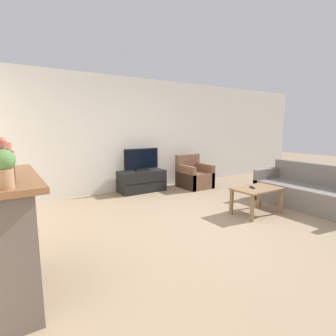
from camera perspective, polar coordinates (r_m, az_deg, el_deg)
name	(u,v)px	position (r m, az deg, el deg)	size (l,w,h in m)	color
ground_plane	(212,224)	(4.37, 9.47, -11.91)	(24.00, 24.00, 0.00)	#89755B
wall_back	(133,135)	(6.48, -7.54, 7.16)	(12.00, 0.06, 2.70)	beige
fireplace	(8,236)	(2.85, -31.41, -12.49)	(0.50, 1.38, 1.13)	#564C47
mantel_vase_left	(4,166)	(2.28, -32.09, 0.30)	(0.14, 0.14, 0.30)	#512D23
mantel_vase_centre_left	(3,159)	(2.59, -32.26, 1.66)	(0.14, 0.14, 0.34)	#994C3D
mantel_vase_right	(3,159)	(3.11, -32.34, 1.74)	(0.11, 0.11, 0.24)	#385670
mantel_clock	(4,165)	(2.84, -32.18, 0.49)	(0.08, 0.11, 0.15)	brown
potted_plant	(4,166)	(2.11, -32.05, 0.30)	(0.15, 0.15, 0.28)	#936B4C
tv_stand	(142,181)	(6.34, -5.74, -2.84)	(1.10, 0.52, 0.51)	black
tv	(141,160)	(6.25, -5.80, 1.65)	(0.89, 0.18, 0.53)	black
armchair	(194,177)	(6.78, 5.64, -1.87)	(0.70, 0.76, 0.83)	brown
coffee_table	(257,192)	(4.94, 18.76, -4.95)	(0.85, 0.54, 0.47)	brown
remote	(252,187)	(4.89, 17.86, -4.03)	(0.11, 0.15, 0.02)	black
couch	(309,193)	(5.82, 28.43, -4.75)	(0.89, 1.93, 0.82)	#66605B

